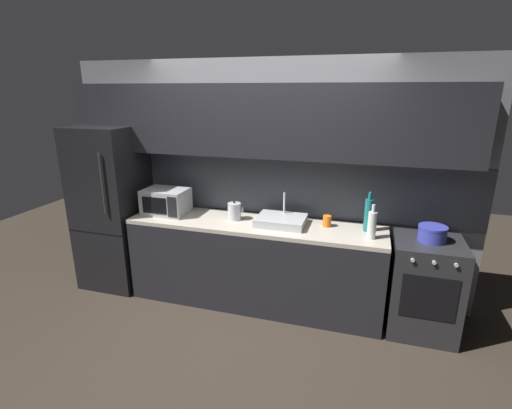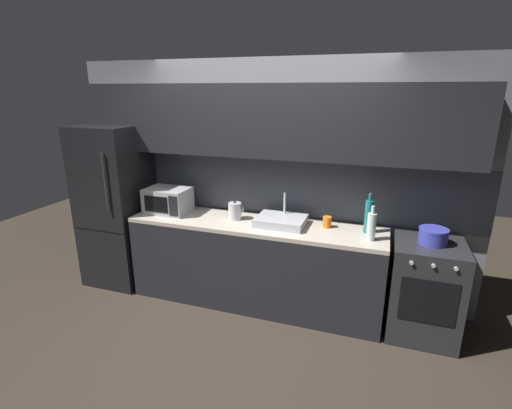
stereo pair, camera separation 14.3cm
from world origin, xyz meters
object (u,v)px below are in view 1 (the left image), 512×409
at_px(microwave, 166,201).
at_px(wine_bottle_teal, 368,215).
at_px(mug_orange, 327,221).
at_px(kettle, 234,211).
at_px(wine_bottle_clear, 372,225).
at_px(cooking_pot, 432,234).
at_px(oven_range, 424,286).
at_px(refrigerator, 113,207).

bearing_deg(microwave, wine_bottle_teal, 2.06).
bearing_deg(mug_orange, microwave, -177.02).
relative_size(kettle, wine_bottle_clear, 0.63).
xyz_separation_m(microwave, cooking_pot, (2.65, -0.02, -0.06)).
height_order(wine_bottle_teal, wine_bottle_clear, wine_bottle_teal).
distance_m(wine_bottle_clear, cooking_pot, 0.53).
height_order(oven_range, kettle, kettle).
relative_size(microwave, wine_bottle_clear, 1.44).
relative_size(kettle, mug_orange, 1.82).
distance_m(refrigerator, oven_range, 3.36).
distance_m(microwave, cooking_pot, 2.65).
bearing_deg(oven_range, kettle, 178.74).
relative_size(refrigerator, wine_bottle_clear, 5.70).
bearing_deg(mug_orange, refrigerator, -177.43).
relative_size(kettle, wine_bottle_teal, 0.52).
bearing_deg(cooking_pot, microwave, 179.61).
xyz_separation_m(refrigerator, cooking_pot, (3.33, 0.00, 0.06)).
bearing_deg(refrigerator, wine_bottle_teal, 1.94).
bearing_deg(mug_orange, cooking_pot, -6.56).
relative_size(microwave, cooking_pot, 1.88).
xyz_separation_m(refrigerator, wine_bottle_teal, (2.78, 0.09, 0.15)).
xyz_separation_m(kettle, wine_bottle_clear, (1.36, -0.13, 0.04)).
relative_size(mug_orange, cooking_pot, 0.45).
height_order(oven_range, mug_orange, mug_orange).
height_order(mug_orange, cooking_pot, cooking_pot).
xyz_separation_m(wine_bottle_teal, wine_bottle_clear, (0.04, -0.19, -0.03)).
bearing_deg(wine_bottle_teal, mug_orange, 177.92).
bearing_deg(mug_orange, wine_bottle_clear, -25.52).
bearing_deg(oven_range, wine_bottle_clear, -169.92).
relative_size(oven_range, cooking_pot, 3.68).
distance_m(kettle, wine_bottle_teal, 1.33).
height_order(microwave, mug_orange, microwave).
xyz_separation_m(kettle, cooking_pot, (1.88, -0.04, -0.02)).
distance_m(kettle, cooking_pot, 1.88).
bearing_deg(wine_bottle_clear, cooking_pot, 10.07).
bearing_deg(cooking_pot, wine_bottle_teal, 170.40).
height_order(kettle, wine_bottle_teal, wine_bottle_teal).
bearing_deg(wine_bottle_clear, oven_range, 10.08).
bearing_deg(mug_orange, oven_range, -6.70).
distance_m(wine_bottle_clear, mug_orange, 0.47).
relative_size(refrigerator, oven_range, 2.02).
distance_m(refrigerator, cooking_pot, 3.33).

